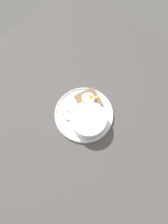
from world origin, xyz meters
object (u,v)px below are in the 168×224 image
Objects in this scene: banana_slice_left at (64,111)px; banana_slice_back at (68,116)px; oatmeal_bowl at (88,120)px; banana_slice_front at (71,109)px; toast_slice at (88,100)px; poached_egg at (89,98)px.

banana_slice_left is 0.95× the size of banana_slice_back.
oatmeal_bowl is at bearing -168.48° from banana_slice_left.
oatmeal_bowl is 4.13× the size of banana_slice_front.
oatmeal_bowl is at bearing -159.19° from banana_slice_back.
toast_slice is 11.35cm from banana_slice_back.
banana_slice_back reaches higher than banana_slice_left.
banana_slice_front is at bearing 65.47° from toast_slice.
toast_slice is 1.89cm from poached_egg.
poached_egg reaches higher than banana_slice_left.
banana_slice_back is at bearing 109.00° from banana_slice_front.
oatmeal_bowl is 9.23cm from banana_slice_back.
toast_slice is 8.44cm from banana_slice_front.
banana_slice_left is (5.27, 10.23, -0.09)cm from toast_slice.
banana_slice_left is at bearing 62.77° from toast_slice.
toast_slice is 11.51cm from banana_slice_left.
oatmeal_bowl is 10.23cm from toast_slice.
toast_slice is at bearing -117.23° from banana_slice_left.
oatmeal_bowl is 11.77cm from banana_slice_left.
banana_slice_back is (2.38, 11.19, -1.90)cm from poached_egg.
banana_slice_back is (2.33, 11.10, -0.01)cm from toast_slice.
poached_egg is at bearing -117.28° from banana_slice_left.
banana_slice_left is (5.33, 10.32, -1.98)cm from poached_egg.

